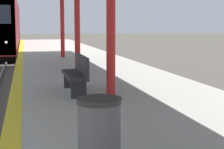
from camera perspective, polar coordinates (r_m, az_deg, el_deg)
train at (r=35.92m, az=-16.31°, el=7.07°), size 2.79×23.17×4.66m
trash_bin at (r=4.24m, az=-1.96°, el=-9.23°), size 0.51×0.51×0.85m
bench at (r=9.14m, az=-5.38°, el=0.29°), size 0.44×1.85×0.92m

